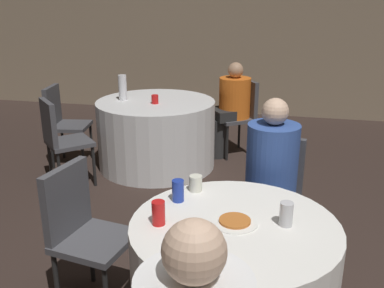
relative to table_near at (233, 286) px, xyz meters
The scene contains 17 objects.
wall_back 5.04m from the table_near, 90.31° to the left, with size 16.00×0.06×2.80m.
table_near is the anchor object (origin of this frame).
table_far 2.70m from the table_near, 115.63° to the left, with size 1.28×1.28×0.74m.
chair_near_north 0.95m from the table_near, 80.42° to the left, with size 0.46×0.46×0.88m.
chair_near_west 0.95m from the table_near, behind, with size 0.47×0.46×0.88m.
chair_far_southwest 2.56m from the table_near, 138.51° to the left, with size 0.57×0.57×0.88m.
chair_far_northeast 3.06m from the table_near, 95.78° to the left, with size 0.56×0.56×0.88m.
chair_far_west 3.17m from the table_near, 134.26° to the left, with size 0.46×0.46×0.88m.
person_blue_shirt 0.81m from the table_near, 80.42° to the left, with size 0.38×0.51×1.19m.
person_orange_shirt 2.99m from the table_near, 98.45° to the left, with size 0.50×0.48×1.10m.
pizza_plate_near 0.38m from the table_near, 98.11° to the left, with size 0.23×0.23×0.02m.
soda_can_silver 0.50m from the table_near, 10.13° to the left, with size 0.07×0.07×0.12m.
soda_can_red 0.57m from the table_near, 167.26° to the right, with size 0.07×0.07×0.12m.
soda_can_blue 0.58m from the table_near, 151.35° to the left, with size 0.07×0.07×0.12m.
cup_near 0.60m from the table_near, 129.11° to the left, with size 0.07×0.07×0.09m.
bottle_far 2.90m from the table_near, 122.37° to the left, with size 0.09×0.09×0.27m.
cup_far 2.62m from the table_near, 116.12° to the left, with size 0.07×0.07×0.09m.
Camera 1 is at (0.23, -1.80, 1.80)m, focal length 40.00 mm.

